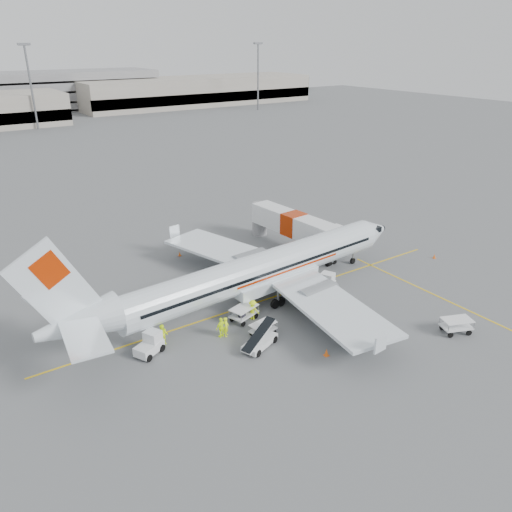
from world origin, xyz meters
The scene contains 24 objects.
ground centered at (0.00, 0.00, 0.00)m, with size 360.00×360.00×0.00m, color #56595B.
stripe_lead centered at (0.00, 0.00, 0.01)m, with size 44.00×0.20×0.01m, color yellow.
stripe_cross centered at (14.00, -8.00, 0.01)m, with size 0.20×20.00×0.01m, color yellow.
terminal_east centered at (70.00, 145.00, 5.00)m, with size 90.00×26.00×10.00m, color gray, non-canonical shape.
parking_garage centered at (25.00, 160.00, 7.00)m, with size 62.00×24.00×14.00m, color slate, non-canonical shape.
mast_center centered at (5.00, 118.00, 11.00)m, with size 3.20×1.20×22.00m, color slate, non-canonical shape.
mast_east centered at (80.00, 118.00, 11.00)m, with size 3.20×1.20×22.00m, color slate, non-canonical shape.
aircraft centered at (-0.29, 0.47, 5.30)m, with size 38.42×30.11×10.59m, color white, non-canonical shape.
jet_bridge centered at (9.84, 8.54, 2.20)m, with size 3.15×16.79×4.41m, color white, non-canonical shape.
belt_loader centered at (-5.27, -6.28, 1.21)m, with size 4.47×1.68×2.42m, color white, non-canonical shape.
tug_fore centered at (5.51, -2.00, 0.92)m, with size 2.37×1.36×1.83m, color white, non-canonical shape.
tug_mid centered at (3.66, -8.14, 0.79)m, with size 2.06×1.18×1.59m, color white, non-canonical shape.
tug_aft centered at (-13.09, -2.17, 0.90)m, with size 2.32×1.33×1.79m, color white, non-canonical shape.
cart_loaded_a centered at (-4.02, -2.00, 0.66)m, with size 2.52×1.49×1.32m, color white, non-canonical shape.
cart_loaded_b centered at (-4.05, -4.98, 0.57)m, with size 2.20×1.30×1.15m, color white, non-canonical shape.
cart_empty_a centered at (1.90, -10.26, 0.60)m, with size 2.30×1.36×1.20m, color white, non-canonical shape.
cart_empty_b centered at (9.74, -13.90, 0.65)m, with size 2.49×1.47×1.30m, color white, non-canonical shape.
cone_nose centered at (21.43, -2.78, 0.28)m, with size 0.34×0.34×0.56m, color #E95D13.
cone_port centered at (-2.31, 14.28, 0.26)m, with size 0.32×0.32×0.53m, color #E95D13.
cone_stbd centered at (-1.63, -10.26, 0.32)m, with size 0.39×0.39×0.64m, color #E95D13.
crew_a centered at (-6.67, -3.33, 0.88)m, with size 0.64×0.42×1.75m, color #D3F311.
crew_b centered at (-11.58, -1.50, 0.90)m, with size 0.87×0.68×1.79m, color #D3F311.
crew_c centered at (-3.30, -2.30, 0.93)m, with size 1.21×0.69×1.87m, color #D3F311.
crew_d centered at (-7.07, -3.24, 0.91)m, with size 1.07×0.44×1.82m, color #D3F311.
Camera 1 is at (-24.85, -34.42, 22.90)m, focal length 35.00 mm.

